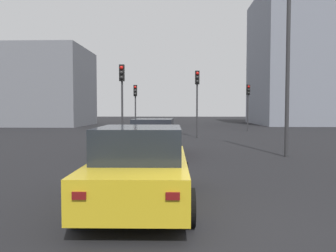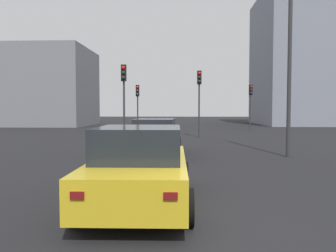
# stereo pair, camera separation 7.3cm
# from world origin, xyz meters

# --- Properties ---
(ground_plane) EXTENTS (160.00, 160.00, 0.20)m
(ground_plane) POSITION_xyz_m (0.00, 0.00, -0.10)
(ground_plane) COLOR black
(car_maroon_right_lead) EXTENTS (4.39, 2.15, 1.53)m
(car_maroon_right_lead) POSITION_xyz_m (8.64, 1.72, 0.74)
(car_maroon_right_lead) COLOR #510F16
(car_maroon_right_lead) RESTS_ON ground_plane
(car_yellow_right_second) EXTENTS (4.46, 2.11, 1.59)m
(car_yellow_right_second) POSITION_xyz_m (1.25, 1.41, 0.76)
(car_yellow_right_second) COLOR gold
(car_yellow_right_second) RESTS_ON ground_plane
(traffic_light_near_left) EXTENTS (0.32, 0.29, 3.85)m
(traffic_light_near_left) POSITION_xyz_m (21.50, 4.19, 2.78)
(traffic_light_near_left) COLOR #2D2D30
(traffic_light_near_left) RESTS_ON ground_plane
(traffic_light_near_right) EXTENTS (0.32, 0.28, 4.37)m
(traffic_light_near_right) POSITION_xyz_m (13.07, 3.82, 3.13)
(traffic_light_near_right) COLOR #2D2D30
(traffic_light_near_right) RESTS_ON ground_plane
(traffic_light_far_left) EXTENTS (0.32, 0.29, 4.48)m
(traffic_light_far_left) POSITION_xyz_m (17.19, -0.52, 3.21)
(traffic_light_far_left) COLOR #2D2D30
(traffic_light_far_left) RESTS_ON ground_plane
(traffic_light_far_right) EXTENTS (0.33, 0.30, 4.04)m
(traffic_light_far_right) POSITION_xyz_m (24.27, -5.31, 2.91)
(traffic_light_far_right) COLOR #2D2D30
(traffic_light_far_right) RESTS_ON ground_plane
(street_lamp_kerbside) EXTENTS (0.56, 0.36, 7.71)m
(street_lamp_kerbside) POSITION_xyz_m (8.30, -3.70, 4.51)
(street_lamp_kerbside) COLOR #2D2D30
(street_lamp_kerbside) RESTS_ON ground_plane
(building_facade_left) EXTENTS (13.14, 9.97, 16.17)m
(building_facade_left) POSITION_xyz_m (37.92, -14.00, 8.09)
(building_facade_left) COLOR gray
(building_facade_left) RESTS_ON ground_plane
(building_facade_center) EXTENTS (9.88, 8.87, 8.96)m
(building_facade_center) POSITION_xyz_m (33.88, 16.00, 4.48)
(building_facade_center) COLOR slate
(building_facade_center) RESTS_ON ground_plane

